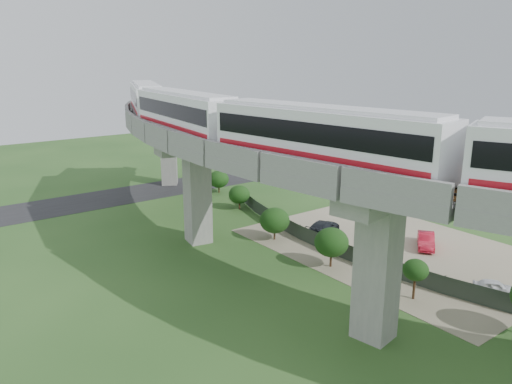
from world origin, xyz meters
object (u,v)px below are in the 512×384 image
Objects in this scene: car_white at (495,287)px; car_dark at (323,227)px; car_red at (426,240)px; metro_train at (272,122)px.

car_white is 16.72m from car_dark.
metro_train is at bearing -135.48° from car_red.
car_white is at bearing -61.88° from car_red.
metro_train is at bearing 97.52° from car_dark.
metro_train reaches higher than car_red.
car_dark is at bearing 173.94° from car_red.
car_white is 9.41m from car_red.
car_red is 0.88× the size of car_dark.
car_red is at bearing -8.58° from metro_train.
car_dark reaches higher than car_red.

